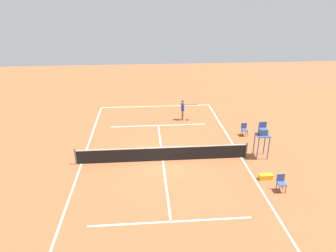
{
  "coord_description": "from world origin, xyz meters",
  "views": [
    {
      "loc": [
        1.04,
        17.05,
        9.73
      ],
      "look_at": [
        -0.64,
        -3.74,
        0.8
      ],
      "focal_mm": 32.62,
      "sensor_mm": 36.0,
      "label": 1
    }
  ],
  "objects_px": {
    "courtside_chair_mid": "(244,129)",
    "equipment_bag": "(266,177)",
    "tennis_ball": "(170,126)",
    "player_serving": "(183,108)",
    "umpire_chair": "(263,134)",
    "courtside_chair_near": "(281,182)"
  },
  "relations": [
    {
      "from": "courtside_chair_mid",
      "to": "equipment_bag",
      "type": "xyz_separation_m",
      "value": [
        0.59,
        5.97,
        -0.38
      ]
    },
    {
      "from": "courtside_chair_mid",
      "to": "equipment_bag",
      "type": "bearing_deg",
      "value": 84.36
    },
    {
      "from": "tennis_ball",
      "to": "equipment_bag",
      "type": "distance_m",
      "value": 9.37
    },
    {
      "from": "player_serving",
      "to": "tennis_ball",
      "type": "height_order",
      "value": "player_serving"
    },
    {
      "from": "player_serving",
      "to": "equipment_bag",
      "type": "relative_size",
      "value": 2.35
    },
    {
      "from": "umpire_chair",
      "to": "courtside_chair_near",
      "type": "bearing_deg",
      "value": 86.16
    },
    {
      "from": "tennis_ball",
      "to": "umpire_chair",
      "type": "bearing_deg",
      "value": 134.83
    },
    {
      "from": "tennis_ball",
      "to": "equipment_bag",
      "type": "height_order",
      "value": "equipment_bag"
    },
    {
      "from": "courtside_chair_near",
      "to": "tennis_ball",
      "type": "bearing_deg",
      "value": -60.76
    },
    {
      "from": "umpire_chair",
      "to": "equipment_bag",
      "type": "bearing_deg",
      "value": 76.79
    },
    {
      "from": "tennis_ball",
      "to": "courtside_chair_mid",
      "type": "distance_m",
      "value": 5.8
    },
    {
      "from": "player_serving",
      "to": "tennis_ball",
      "type": "bearing_deg",
      "value": -43.55
    },
    {
      "from": "courtside_chair_near",
      "to": "courtside_chair_mid",
      "type": "height_order",
      "value": "same"
    },
    {
      "from": "equipment_bag",
      "to": "player_serving",
      "type": "bearing_deg",
      "value": -69.14
    },
    {
      "from": "umpire_chair",
      "to": "courtside_chair_near",
      "type": "height_order",
      "value": "umpire_chair"
    },
    {
      "from": "tennis_ball",
      "to": "courtside_chair_mid",
      "type": "xyz_separation_m",
      "value": [
        -5.38,
        2.09,
        0.5
      ]
    },
    {
      "from": "tennis_ball",
      "to": "courtside_chair_mid",
      "type": "bearing_deg",
      "value": 158.81
    },
    {
      "from": "player_serving",
      "to": "courtside_chair_near",
      "type": "distance_m",
      "value": 11.32
    },
    {
      "from": "player_serving",
      "to": "courtside_chair_near",
      "type": "bearing_deg",
      "value": 17.97
    },
    {
      "from": "player_serving",
      "to": "courtside_chair_mid",
      "type": "relative_size",
      "value": 1.88
    },
    {
      "from": "tennis_ball",
      "to": "umpire_chair",
      "type": "distance_m",
      "value": 7.83
    },
    {
      "from": "tennis_ball",
      "to": "courtside_chair_near",
      "type": "xyz_separation_m",
      "value": [
        -5.16,
        9.21,
        0.5
      ]
    }
  ]
}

